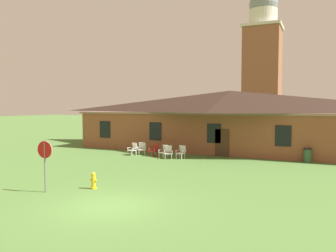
{
  "coord_description": "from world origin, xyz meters",
  "views": [
    {
      "loc": [
        7.34,
        -10.49,
        3.9
      ],
      "look_at": [
        -1.39,
        8.68,
        2.61
      ],
      "focal_mm": 35.27,
      "sensor_mm": 36.0,
      "label": 1
    }
  ],
  "objects_px": {
    "fire_hydrant": "(93,181)",
    "lawn_chair_middle": "(164,151)",
    "lawn_chair_near_door": "(142,148)",
    "trash_bin": "(308,155)",
    "lawn_chair_right_end": "(168,152)",
    "lawn_chair_by_porch": "(133,149)",
    "lawn_chair_far_side": "(181,152)",
    "lawn_chair_left_end": "(154,150)",
    "stop_sign": "(45,156)"
  },
  "relations": [
    {
      "from": "fire_hydrant",
      "to": "lawn_chair_middle",
      "type": "bearing_deg",
      "value": 95.55
    },
    {
      "from": "lawn_chair_near_door",
      "to": "trash_bin",
      "type": "relative_size",
      "value": 0.98
    },
    {
      "from": "lawn_chair_middle",
      "to": "fire_hydrant",
      "type": "distance_m",
      "value": 9.96
    },
    {
      "from": "lawn_chair_near_door",
      "to": "lawn_chair_right_end",
      "type": "bearing_deg",
      "value": -20.12
    },
    {
      "from": "lawn_chair_by_porch",
      "to": "lawn_chair_middle",
      "type": "relative_size",
      "value": 1.0
    },
    {
      "from": "lawn_chair_middle",
      "to": "lawn_chair_far_side",
      "type": "height_order",
      "value": "same"
    },
    {
      "from": "lawn_chair_middle",
      "to": "lawn_chair_left_end",
      "type": "bearing_deg",
      "value": 161.88
    },
    {
      "from": "lawn_chair_by_porch",
      "to": "trash_bin",
      "type": "distance_m",
      "value": 12.86
    },
    {
      "from": "lawn_chair_far_side",
      "to": "trash_bin",
      "type": "relative_size",
      "value": 0.98
    },
    {
      "from": "fire_hydrant",
      "to": "lawn_chair_by_porch",
      "type": "bearing_deg",
      "value": 110.51
    },
    {
      "from": "stop_sign",
      "to": "lawn_chair_by_porch",
      "type": "height_order",
      "value": "stop_sign"
    },
    {
      "from": "lawn_chair_near_door",
      "to": "fire_hydrant",
      "type": "bearing_deg",
      "value": -72.86
    },
    {
      "from": "fire_hydrant",
      "to": "lawn_chair_left_end",
      "type": "bearing_deg",
      "value": 100.98
    },
    {
      "from": "stop_sign",
      "to": "fire_hydrant",
      "type": "xyz_separation_m",
      "value": [
        1.6,
        1.4,
        -1.28
      ]
    },
    {
      "from": "lawn_chair_right_end",
      "to": "trash_bin",
      "type": "bearing_deg",
      "value": 14.3
    },
    {
      "from": "lawn_chair_far_side",
      "to": "fire_hydrant",
      "type": "height_order",
      "value": "lawn_chair_far_side"
    },
    {
      "from": "lawn_chair_near_door",
      "to": "lawn_chair_far_side",
      "type": "xyz_separation_m",
      "value": [
        3.64,
        -0.54,
        0.0
      ]
    },
    {
      "from": "lawn_chair_by_porch",
      "to": "stop_sign",
      "type": "bearing_deg",
      "value": -79.34
    },
    {
      "from": "lawn_chair_left_end",
      "to": "trash_bin",
      "type": "height_order",
      "value": "trash_bin"
    },
    {
      "from": "lawn_chair_left_end",
      "to": "fire_hydrant",
      "type": "xyz_separation_m",
      "value": [
        1.99,
        -10.25,
        -0.12
      ]
    },
    {
      "from": "lawn_chair_by_porch",
      "to": "lawn_chair_right_end",
      "type": "xyz_separation_m",
      "value": [
        3.27,
        -0.43,
        0.0
      ]
    },
    {
      "from": "lawn_chair_right_end",
      "to": "lawn_chair_middle",
      "type": "bearing_deg",
      "value": 146.05
    },
    {
      "from": "stop_sign",
      "to": "trash_bin",
      "type": "relative_size",
      "value": 2.38
    },
    {
      "from": "lawn_chair_far_side",
      "to": "lawn_chair_near_door",
      "type": "bearing_deg",
      "value": 171.51
    },
    {
      "from": "lawn_chair_near_door",
      "to": "fire_hydrant",
      "type": "relative_size",
      "value": 1.21
    },
    {
      "from": "lawn_chair_near_door",
      "to": "lawn_chair_middle",
      "type": "bearing_deg",
      "value": -16.83
    },
    {
      "from": "stop_sign",
      "to": "lawn_chair_left_end",
      "type": "relative_size",
      "value": 2.44
    },
    {
      "from": "lawn_chair_near_door",
      "to": "lawn_chair_right_end",
      "type": "distance_m",
      "value": 2.97
    },
    {
      "from": "lawn_chair_by_porch",
      "to": "lawn_chair_near_door",
      "type": "height_order",
      "value": "same"
    },
    {
      "from": "stop_sign",
      "to": "lawn_chair_right_end",
      "type": "xyz_separation_m",
      "value": [
        1.12,
        10.99,
        -1.16
      ]
    },
    {
      "from": "lawn_chair_by_porch",
      "to": "lawn_chair_left_end",
      "type": "distance_m",
      "value": 1.77
    },
    {
      "from": "stop_sign",
      "to": "lawn_chair_by_porch",
      "type": "bearing_deg",
      "value": 100.66
    },
    {
      "from": "stop_sign",
      "to": "lawn_chair_near_door",
      "type": "xyz_separation_m",
      "value": [
        -1.67,
        12.01,
        -1.16
      ]
    },
    {
      "from": "lawn_chair_by_porch",
      "to": "lawn_chair_near_door",
      "type": "relative_size",
      "value": 1.0
    },
    {
      "from": "stop_sign",
      "to": "trash_bin",
      "type": "xyz_separation_m",
      "value": [
        10.56,
        13.4,
        -1.16
      ]
    },
    {
      "from": "lawn_chair_left_end",
      "to": "lawn_chair_middle",
      "type": "xyz_separation_m",
      "value": [
        1.03,
        -0.34,
        0.0
      ]
    },
    {
      "from": "lawn_chair_near_door",
      "to": "lawn_chair_far_side",
      "type": "bearing_deg",
      "value": -8.49
    },
    {
      "from": "lawn_chair_middle",
      "to": "lawn_chair_by_porch",
      "type": "bearing_deg",
      "value": 177.84
    },
    {
      "from": "lawn_chair_left_end",
      "to": "fire_hydrant",
      "type": "bearing_deg",
      "value": -79.02
    },
    {
      "from": "stop_sign",
      "to": "lawn_chair_by_porch",
      "type": "xyz_separation_m",
      "value": [
        -2.15,
        11.42,
        -1.16
      ]
    },
    {
      "from": "lawn_chair_by_porch",
      "to": "fire_hydrant",
      "type": "xyz_separation_m",
      "value": [
        3.75,
        -10.02,
        -0.12
      ]
    },
    {
      "from": "lawn_chair_near_door",
      "to": "lawn_chair_far_side",
      "type": "relative_size",
      "value": 1.0
    },
    {
      "from": "stop_sign",
      "to": "lawn_chair_far_side",
      "type": "height_order",
      "value": "stop_sign"
    },
    {
      "from": "stop_sign",
      "to": "trash_bin",
      "type": "bearing_deg",
      "value": 51.75
    },
    {
      "from": "stop_sign",
      "to": "lawn_chair_far_side",
      "type": "relative_size",
      "value": 2.44
    },
    {
      "from": "lawn_chair_middle",
      "to": "lawn_chair_right_end",
      "type": "xyz_separation_m",
      "value": [
        0.48,
        -0.32,
        0.0
      ]
    },
    {
      "from": "lawn_chair_right_end",
      "to": "trash_bin",
      "type": "height_order",
      "value": "trash_bin"
    },
    {
      "from": "lawn_chair_left_end",
      "to": "lawn_chair_middle",
      "type": "bearing_deg",
      "value": -18.12
    },
    {
      "from": "lawn_chair_middle",
      "to": "lawn_chair_right_end",
      "type": "bearing_deg",
      "value": -33.95
    },
    {
      "from": "fire_hydrant",
      "to": "lawn_chair_far_side",
      "type": "bearing_deg",
      "value": 87.91
    }
  ]
}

